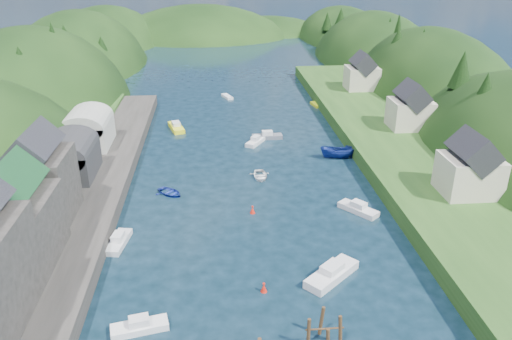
{
  "coord_description": "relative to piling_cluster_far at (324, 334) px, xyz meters",
  "views": [
    {
      "loc": [
        -5.32,
        -33.74,
        31.5
      ],
      "look_at": [
        0.0,
        28.0,
        4.0
      ],
      "focal_mm": 35.0,
      "sensor_mm": 36.0,
      "label": 1
    }
  ],
  "objects": [
    {
      "name": "channel_buoy_near",
      "position": [
        -4.44,
        7.84,
        -0.78
      ],
      "size": [
        0.7,
        0.7,
        1.1
      ],
      "color": "red",
      "rests_on": "ground"
    },
    {
      "name": "moored_boats",
      "position": [
        -4.03,
        22.17,
        -0.6
      ],
      "size": [
        36.11,
        99.29,
        2.35
      ],
      "color": "navy",
      "rests_on": "ground"
    },
    {
      "name": "far_hills",
      "position": [
        -2.19,
        174.98,
        -12.06
      ],
      "size": [
        103.0,
        68.0,
        44.0
      ],
      "color": "black",
      "rests_on": "ground"
    },
    {
      "name": "ground",
      "position": [
        -3.41,
        50.97,
        -1.26
      ],
      "size": [
        600.0,
        600.0,
        0.0
      ],
      "primitive_type": "plane",
      "color": "black",
      "rests_on": "ground"
    },
    {
      "name": "terrace_left_grass",
      "position": [
        -34.41,
        20.97,
        -0.01
      ],
      "size": [
        12.0,
        110.0,
        2.5
      ],
      "primitive_type": "cube",
      "color": "#234719",
      "rests_on": "ground"
    },
    {
      "name": "channel_buoy_far",
      "position": [
        -4.28,
        24.16,
        -0.78
      ],
      "size": [
        0.7,
        0.7,
        1.1
      ],
      "color": "red",
      "rests_on": "ground"
    },
    {
      "name": "boat_sheds",
      "position": [
        -29.41,
        39.97,
        4.02
      ],
      "size": [
        7.0,
        21.0,
        7.5
      ],
      "color": "#2D2D30",
      "rests_on": "quay_left"
    },
    {
      "name": "hillside_left",
      "position": [
        -48.41,
        75.97,
        -9.29
      ],
      "size": [
        44.0,
        245.56,
        52.0
      ],
      "color": "black",
      "rests_on": "ground"
    },
    {
      "name": "hill_trees",
      "position": [
        -2.23,
        65.45,
        9.79
      ],
      "size": [
        91.52,
        152.83,
        12.4
      ],
      "color": "black",
      "rests_on": "ground"
    },
    {
      "name": "quay_left",
      "position": [
        -27.41,
        20.97,
        -0.26
      ],
      "size": [
        12.0,
        110.0,
        2.0
      ],
      "primitive_type": "cube",
      "color": "#2D2B28",
      "rests_on": "ground"
    },
    {
      "name": "right_bank_cottages",
      "position": [
        24.59,
        49.3,
        4.59
      ],
      "size": [
        9.0,
        59.24,
        8.41
      ],
      "color": "beige",
      "rests_on": "terrace_right"
    },
    {
      "name": "hillside_right",
      "position": [
        41.59,
        75.97,
        -8.67
      ],
      "size": [
        36.0,
        245.56,
        48.0
      ],
      "color": "black",
      "rests_on": "ground"
    },
    {
      "name": "terrace_right",
      "position": [
        21.59,
        40.97,
        -0.06
      ],
      "size": [
        16.0,
        120.0,
        2.4
      ],
      "primitive_type": "cube",
      "color": "#234719",
      "rests_on": "ground"
    },
    {
      "name": "piling_cluster_far",
      "position": [
        0.0,
        0.0,
        0.0
      ],
      "size": [
        3.34,
        3.1,
        3.65
      ],
      "color": "#382314",
      "rests_on": "ground"
    }
  ]
}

